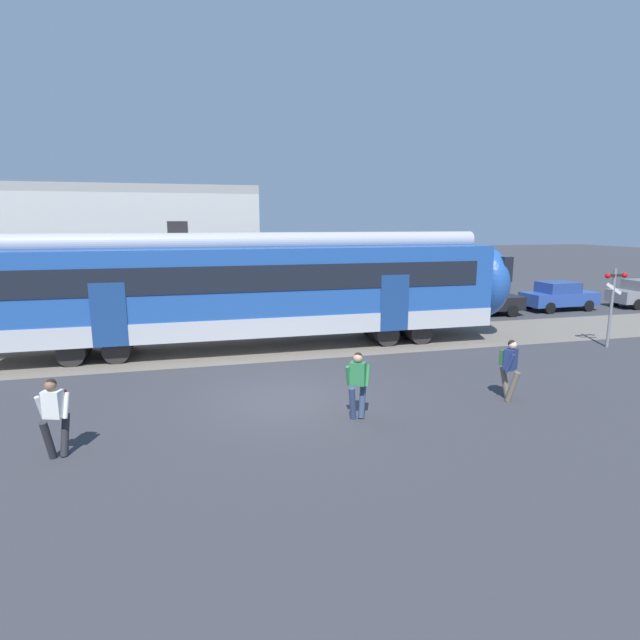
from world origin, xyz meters
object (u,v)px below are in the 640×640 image
Objects in this scene: commuter_train at (0,297)px; parked_car_black at (482,300)px; pedestrian_green at (358,379)px; pedestrian_navy at (509,365)px; parked_car_blue at (559,296)px; pedestrian_white at (55,411)px; crossing_signal at (613,295)px.

commuter_train is 9.46× the size of parked_car_black.
commuter_train is at bearing 142.62° from pedestrian_green.
pedestrian_navy is 16.07m from parked_car_blue.
pedestrian_navy is 0.41× the size of parked_car_black.
pedestrian_white reaches higher than parked_car_blue.
commuter_train is 21.75m from crossing_signal.
parked_car_black is 1.34× the size of crossing_signal.
commuter_train is 22.83× the size of pedestrian_white.
crossing_signal is (11.51, 4.35, 1.02)m from pedestrian_green.
commuter_train reaches higher than parked_car_black.
pedestrian_white is at bearing -150.83° from parked_car_blue.
pedestrian_green is 4.30m from pedestrian_navy.
crossing_signal is (7.21, 4.13, 1.02)m from pedestrian_navy.
pedestrian_navy is at bearing -150.19° from crossing_signal.
parked_car_black and parked_car_blue have the same top height.
pedestrian_green is 19.42m from parked_car_blue.
parked_car_black is 7.30m from crossing_signal.
commuter_train is 22.83× the size of pedestrian_navy.
crossing_signal is (21.50, -3.29, -0.24)m from commuter_train.
crossing_signal is at bearing -8.69° from commuter_train.
pedestrian_white reaches higher than parked_car_black.
crossing_signal reaches higher than parked_car_blue.
pedestrian_green is (6.53, 0.44, 0.00)m from pedestrian_white.
crossing_signal is at bearing 20.68° from pedestrian_green.
pedestrian_white is at bearing -145.06° from parked_car_black.
pedestrian_navy is 0.56× the size of crossing_signal.
pedestrian_green is 0.41× the size of parked_car_black.
pedestrian_navy is 0.41× the size of parked_car_blue.
pedestrian_white is at bearing -176.57° from pedestrian_navy.
parked_car_black is at bearing 34.94° from pedestrian_white.
pedestrian_navy is at bearing -133.78° from parked_car_blue.
parked_car_blue is at bearing 3.99° from parked_car_black.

